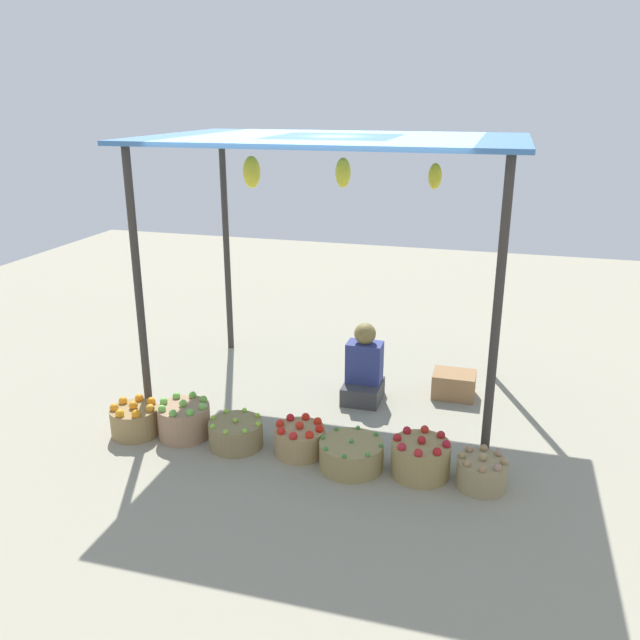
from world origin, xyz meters
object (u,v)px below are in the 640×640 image
(vendor_person, at_px, (364,371))
(basket_potatoes, at_px, (482,472))
(basket_green_chilies, at_px, (351,455))
(basket_red_apples, at_px, (421,458))
(basket_red_tomatoes, at_px, (300,439))
(basket_green_apples, at_px, (184,420))
(wooden_crate_near_vendor, at_px, (454,385))
(basket_oranges, at_px, (135,420))
(basket_limes, at_px, (236,433))

(vendor_person, relative_size, basket_potatoes, 2.04)
(basket_green_chilies, height_order, basket_red_apples, basket_red_apples)
(basket_red_tomatoes, bearing_deg, basket_green_apples, 179.76)
(vendor_person, distance_m, basket_red_apples, 1.42)
(basket_green_chilies, bearing_deg, basket_red_tomatoes, 167.94)
(wooden_crate_near_vendor, bearing_deg, basket_potatoes, -77.68)
(basket_green_apples, xyz_separation_m, basket_green_chilies, (1.52, -0.10, -0.04))
(basket_red_tomatoes, distance_m, wooden_crate_near_vendor, 1.86)
(vendor_person, xyz_separation_m, basket_oranges, (-1.78, -1.25, -0.16))
(basket_oranges, height_order, wooden_crate_near_vendor, basket_oranges)
(basket_green_apples, bearing_deg, wooden_crate_near_vendor, 33.53)
(basket_red_tomatoes, height_order, wooden_crate_near_vendor, basket_red_tomatoes)
(basket_oranges, bearing_deg, vendor_person, 34.98)
(basket_limes, relative_size, basket_green_chilies, 0.89)
(basket_red_apples, distance_m, basket_potatoes, 0.47)
(wooden_crate_near_vendor, bearing_deg, basket_green_chilies, -113.44)
(basket_potatoes, bearing_deg, wooden_crate_near_vendor, 102.32)
(basket_limes, bearing_deg, vendor_person, 54.53)
(basket_oranges, relative_size, wooden_crate_near_vendor, 1.01)
(basket_limes, height_order, basket_red_apples, basket_red_apples)
(basket_limes, height_order, basket_red_tomatoes, basket_red_tomatoes)
(basket_red_tomatoes, xyz_separation_m, basket_potatoes, (1.48, -0.10, -0.00))
(basket_limes, distance_m, basket_potatoes, 2.04)
(basket_limes, relative_size, basket_potatoes, 1.21)
(basket_red_tomatoes, xyz_separation_m, basket_green_chilies, (0.46, -0.10, -0.01))
(vendor_person, relative_size, basket_oranges, 1.87)
(basket_green_apples, distance_m, basket_red_tomatoes, 1.06)
(basket_oranges, bearing_deg, basket_green_chilies, -0.39)
(basket_green_apples, height_order, wooden_crate_near_vendor, basket_green_apples)
(basket_green_apples, distance_m, basket_potatoes, 2.55)
(basket_green_chilies, height_order, basket_potatoes, basket_potatoes)
(basket_red_apples, distance_m, wooden_crate_near_vendor, 1.52)
(vendor_person, xyz_separation_m, basket_green_apples, (-1.35, -1.16, -0.15))
(basket_green_chilies, bearing_deg, basket_oranges, 179.61)
(basket_red_apples, bearing_deg, basket_potatoes, -5.48)
(basket_oranges, xyz_separation_m, basket_limes, (0.93, 0.05, -0.02))
(basket_oranges, height_order, basket_limes, basket_oranges)
(basket_green_chilies, relative_size, basket_potatoes, 1.35)
(basket_green_chilies, distance_m, basket_red_apples, 0.55)
(vendor_person, relative_size, basket_red_tomatoes, 1.83)
(basket_red_tomatoes, xyz_separation_m, wooden_crate_near_vendor, (1.14, 1.46, 0.00))
(basket_oranges, bearing_deg, basket_limes, 3.35)
(vendor_person, height_order, basket_red_apples, vendor_person)
(basket_limes, relative_size, basket_red_tomatoes, 1.08)
(basket_potatoes, bearing_deg, basket_green_apples, 177.67)
(basket_red_apples, bearing_deg, basket_green_chilies, -175.29)
(basket_red_tomatoes, bearing_deg, basket_potatoes, -3.82)
(basket_green_apples, relative_size, basket_red_apples, 0.98)
(basket_oranges, xyz_separation_m, basket_green_chilies, (1.96, -0.01, -0.02))
(wooden_crate_near_vendor, bearing_deg, vendor_person, -160.52)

